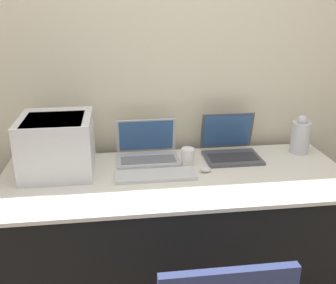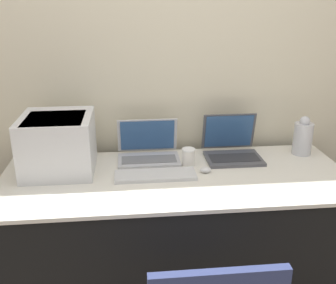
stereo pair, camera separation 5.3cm
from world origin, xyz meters
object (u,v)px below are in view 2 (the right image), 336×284
Objects in this scene: external_keyboard at (155,175)px; coffee_cup at (188,157)px; laptop_right at (232,148)px; laptop_left at (148,151)px; printer at (58,142)px; metal_pitcher at (303,137)px; mouse at (205,170)px.

external_keyboard is 4.35× the size of coffee_cup.
laptop_right is at bearing 26.40° from external_keyboard.
laptop_left is 0.25m from coffee_cup.
printer is 1.63× the size of metal_pitcher.
external_keyboard is 0.25m from coffee_cup.
printer is 0.52m from laptop_left.
laptop_left is at bearing 142.72° from mouse.
mouse reaches higher than external_keyboard.
coffee_cup is at bearing -171.92° from metal_pitcher.
mouse is at bearing -37.28° from laptop_left.
metal_pitcher is at bearing 3.82° from printer.
coffee_cup is 0.72m from metal_pitcher.
coffee_cup reaches higher than mouse.
printer is 6.08× the size of mouse.
mouse is at bearing 5.71° from external_keyboard.
laptop_left is at bearing 179.09° from metal_pitcher.
metal_pitcher is at bearing 8.08° from coffee_cup.
mouse is (0.08, -0.11, -0.03)m from coffee_cup.
mouse is 0.27× the size of metal_pitcher.
printer is 1.20× the size of laptop_right.
printer is 3.90× the size of coffee_cup.
laptop_left is 0.50m from laptop_right.
printer is at bearing 171.60° from mouse.
coffee_cup is at bearing -160.62° from laptop_right.
coffee_cup is 0.14m from mouse.
laptop_right is 5.06× the size of mouse.
printer is 1.00m from laptop_right.
coffee_cup is (0.22, -0.12, -0.00)m from laptop_left.
laptop_right is at bearing 5.26° from printer.
printer reaches higher than external_keyboard.
laptop_right reaches higher than coffee_cup.
printer is 1.43m from metal_pitcher.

